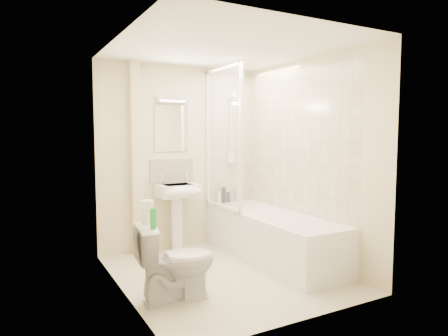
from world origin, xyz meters
TOP-DOWN VIEW (x-y plane):
  - floor at (0.00, 0.00)m, footprint 2.50×2.50m
  - wall_back at (0.00, 1.25)m, footprint 2.20×0.02m
  - wall_left at (-1.10, 0.00)m, footprint 0.02×2.50m
  - wall_right at (1.10, 0.00)m, footprint 0.02×2.50m
  - ceiling at (0.00, 0.00)m, footprint 2.20×2.50m
  - tile_back at (0.75, 1.24)m, footprint 0.70×0.01m
  - tile_right at (1.09, 0.20)m, footprint 0.01×2.10m
  - pipe_boxing at (-0.62, 1.19)m, footprint 0.12×0.12m
  - splashback at (-0.12, 1.24)m, footprint 0.60×0.02m
  - mirror at (-0.12, 1.24)m, footprint 0.46×0.01m
  - strip_light at (-0.12, 1.22)m, footprint 0.42×0.07m
  - bathtub at (0.75, 0.20)m, footprint 0.70×2.10m
  - shower_screen at (0.40, 0.80)m, footprint 0.04×0.92m
  - shower_fixture at (0.75, 1.19)m, footprint 0.10×0.16m
  - pedestal_sink at (-0.12, 1.01)m, footprint 0.51×0.47m
  - bottle_white_a at (0.53, 1.16)m, footprint 0.06×0.06m
  - bottle_black_b at (0.61, 1.16)m, footprint 0.06×0.06m
  - bottle_blue at (0.69, 1.16)m, footprint 0.05×0.05m
  - bottle_cream at (0.84, 1.16)m, footprint 0.06×0.06m
  - bottle_white_b at (0.89, 1.16)m, footprint 0.05×0.05m
  - toilet at (-0.72, -0.38)m, footprint 0.52×0.77m
  - toilet_roll_lower at (-0.96, -0.29)m, footprint 0.10×0.10m
  - toilet_roll_upper at (-0.96, -0.30)m, footprint 0.11×0.11m
  - green_bottle at (-0.97, -0.50)m, footprint 0.05×0.05m

SIDE VIEW (x-z plane):
  - floor at x=0.00m, z-range 0.00..0.00m
  - bathtub at x=0.75m, z-range 0.01..0.56m
  - toilet at x=-0.72m, z-range 0.00..0.72m
  - bottle_blue at x=0.69m, z-range 0.55..0.69m
  - bottle_white_b at x=0.89m, z-range 0.55..0.70m
  - bottle_white_a at x=0.53m, z-range 0.55..0.71m
  - bottle_cream at x=0.84m, z-range 0.55..0.74m
  - bottle_black_b at x=0.61m, z-range 0.55..0.76m
  - pedestal_sink at x=-0.12m, z-range 0.20..1.19m
  - toilet_roll_lower at x=-0.96m, z-range 0.72..0.82m
  - green_bottle at x=-0.97m, z-range 0.72..0.89m
  - toilet_roll_upper at x=-0.96m, z-range 0.82..0.93m
  - splashback at x=-0.12m, z-range 0.88..1.18m
  - wall_back at x=0.00m, z-range 0.00..2.40m
  - wall_left at x=-1.10m, z-range 0.00..2.40m
  - wall_right at x=1.10m, z-range 0.00..2.40m
  - pipe_boxing at x=-0.62m, z-range 0.00..2.40m
  - tile_back at x=0.75m, z-range 0.55..2.30m
  - tile_right at x=1.09m, z-range 0.55..2.30m
  - shower_screen at x=0.40m, z-range 0.55..2.35m
  - shower_fixture at x=0.75m, z-range 1.05..2.04m
  - mirror at x=-0.12m, z-range 1.28..1.88m
  - strip_light at x=-0.12m, z-range 1.92..1.98m
  - ceiling at x=0.00m, z-range 2.39..2.41m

